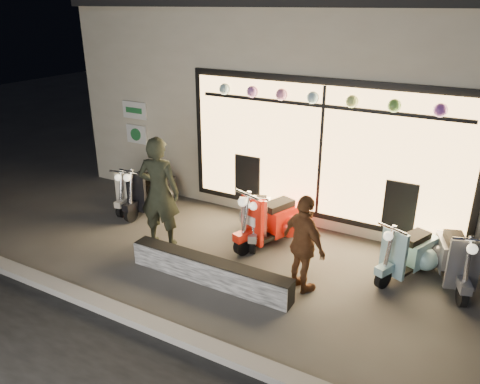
% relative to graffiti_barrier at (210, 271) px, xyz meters
% --- Properties ---
extents(ground, '(40.00, 40.00, 0.00)m').
position_rel_graffiti_barrier_xyz_m(ground, '(-0.01, 0.65, -0.20)').
color(ground, '#383533').
rests_on(ground, ground).
extents(kerb, '(40.00, 0.25, 0.12)m').
position_rel_graffiti_barrier_xyz_m(kerb, '(-0.01, -1.35, -0.14)').
color(kerb, slate).
rests_on(kerb, ground).
extents(shop_building, '(10.20, 6.23, 4.20)m').
position_rel_graffiti_barrier_xyz_m(shop_building, '(-0.01, 5.63, 1.90)').
color(shop_building, beige).
rests_on(shop_building, ground).
extents(graffiti_barrier, '(2.77, 0.28, 0.40)m').
position_rel_graffiti_barrier_xyz_m(graffiti_barrier, '(0.00, 0.00, 0.00)').
color(graffiti_barrier, black).
rests_on(graffiti_barrier, ground).
extents(scooter_silver, '(0.75, 1.35, 0.97)m').
position_rel_graffiti_barrier_xyz_m(scooter_silver, '(-0.09, 1.80, 0.19)').
color(scooter_silver, black).
rests_on(scooter_silver, ground).
extents(scooter_red, '(0.82, 1.50, 1.08)m').
position_rel_graffiti_barrier_xyz_m(scooter_red, '(0.30, 1.74, 0.23)').
color(scooter_red, black).
rests_on(scooter_red, ground).
extents(scooter_black, '(0.46, 1.41, 1.01)m').
position_rel_graffiti_barrier_xyz_m(scooter_black, '(-2.55, 1.81, 0.21)').
color(scooter_black, black).
rests_on(scooter_black, ground).
extents(scooter_cream, '(0.57, 1.31, 0.93)m').
position_rel_graffiti_barrier_xyz_m(scooter_cream, '(-2.98, 1.81, 0.17)').
color(scooter_cream, black).
rests_on(scooter_cream, ground).
extents(scooter_blue, '(0.77, 1.32, 0.96)m').
position_rel_graffiti_barrier_xyz_m(scooter_blue, '(2.67, 1.81, 0.19)').
color(scooter_blue, black).
rests_on(scooter_blue, ground).
extents(scooter_grey, '(0.74, 1.41, 1.01)m').
position_rel_graffiti_barrier_xyz_m(scooter_grey, '(3.29, 1.95, 0.20)').
color(scooter_grey, black).
rests_on(scooter_grey, ground).
extents(man, '(0.83, 0.65, 2.01)m').
position_rel_graffiti_barrier_xyz_m(man, '(-1.44, 0.65, 0.80)').
color(man, black).
rests_on(man, ground).
extents(woman, '(0.97, 0.78, 1.54)m').
position_rel_graffiti_barrier_xyz_m(woman, '(1.33, 0.52, 0.57)').
color(woman, brown).
rests_on(woman, ground).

